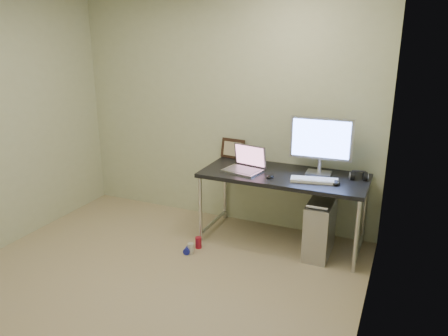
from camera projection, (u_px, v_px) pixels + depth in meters
The scene contains 18 objects.
floor at pixel (140, 293), 3.69m from camera, with size 3.50×3.50×0.00m, color tan.
wall_back at pixel (223, 112), 4.84m from camera, with size 3.50×0.02×2.50m, color beige.
wall_right at pixel (371, 181), 2.64m from camera, with size 0.02×3.50×2.50m, color beige.
desk at pixel (283, 181), 4.38m from camera, with size 1.64×0.72×0.75m.
tower_computer at pixel (320, 227), 4.27m from camera, with size 0.24×0.53×0.59m.
cable_a at pixel (324, 201), 4.60m from camera, with size 0.01×0.01×0.70m, color black.
cable_b at pixel (332, 205), 4.55m from camera, with size 0.01×0.01×0.72m, color black.
can_red at pixel (198, 243), 4.44m from camera, with size 0.06×0.06×0.12m, color #A8172E.
can_white at pixel (191, 249), 4.32m from camera, with size 0.06×0.06×0.11m, color silver.
can_blue at pixel (188, 249), 4.35m from camera, with size 0.07×0.07×0.13m, color #171EA6.
laptop at pixel (245, 165), 4.45m from camera, with size 0.42×0.37×0.25m.
monitor at pixel (321, 141), 4.27m from camera, with size 0.61×0.19×0.57m.
keyboard at pixel (314, 180), 4.14m from camera, with size 0.44×0.14×0.03m, color white.
mouse_right at pixel (336, 182), 4.07m from camera, with size 0.08×0.12×0.04m, color black.
mouse_left at pixel (270, 176), 4.25m from camera, with size 0.06×0.10×0.03m, color black.
headphones at pixel (359, 176), 4.19m from camera, with size 0.18×0.11×0.11m.
picture_frame at pixel (233, 149), 4.87m from camera, with size 0.28×0.03×0.22m, color black.
webcam at pixel (250, 155), 4.73m from camera, with size 0.04×0.04×0.11m.
Camera 1 is at (1.93, -2.64, 2.13)m, focal length 35.00 mm.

